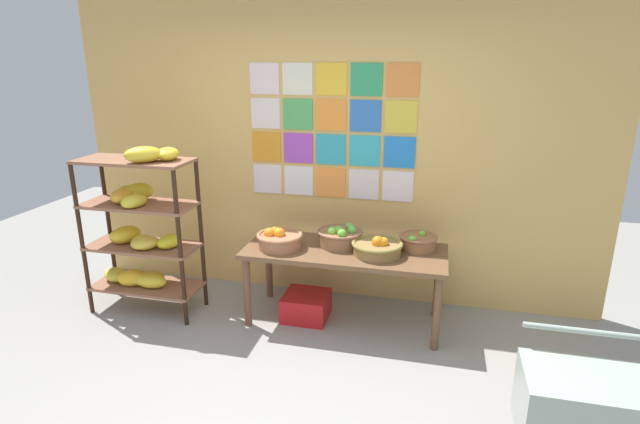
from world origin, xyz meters
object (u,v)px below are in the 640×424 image
at_px(fruit_basket_left, 279,239).
at_px(fruit_basket_centre, 418,241).
at_px(display_table, 345,258).
at_px(fruit_basket_back_right, 340,236).
at_px(shopping_cart, 584,415).
at_px(produce_crate_under_table, 306,306).
at_px(fruit_basket_back_left, 378,247).
at_px(banana_shelf_unit, 140,225).

relative_size(fruit_basket_left, fruit_basket_centre, 1.21).
distance_m(display_table, fruit_basket_back_right, 0.19).
bearing_deg(shopping_cart, produce_crate_under_table, 150.88).
relative_size(fruit_basket_back_left, shopping_cart, 0.49).
height_order(display_table, fruit_basket_left, fruit_basket_left).
xyz_separation_m(fruit_basket_back_right, fruit_basket_centre, (0.64, 0.06, -0.01)).
height_order(banana_shelf_unit, produce_crate_under_table, banana_shelf_unit).
bearing_deg(banana_shelf_unit, fruit_basket_back_left, 4.72).
bearing_deg(fruit_basket_back_left, banana_shelf_unit, -175.28).
xyz_separation_m(fruit_basket_back_left, shopping_cart, (1.19, -1.43, -0.22)).
distance_m(fruit_basket_centre, shopping_cart, 1.87).
height_order(fruit_basket_centre, fruit_basket_back_left, fruit_basket_back_left).
distance_m(banana_shelf_unit, display_table, 1.76).
bearing_deg(fruit_basket_centre, display_table, -165.30).
bearing_deg(fruit_basket_left, fruit_basket_centre, 12.12).
xyz_separation_m(display_table, fruit_basket_left, (-0.54, -0.09, 0.15)).
xyz_separation_m(fruit_basket_back_right, shopping_cart, (1.52, -1.57, -0.23)).
distance_m(banana_shelf_unit, fruit_basket_back_left, 2.01).
bearing_deg(shopping_cart, fruit_basket_back_left, 139.67).
distance_m(produce_crate_under_table, shopping_cart, 2.33).
bearing_deg(banana_shelf_unit, produce_crate_under_table, 7.40).
xyz_separation_m(display_table, fruit_basket_back_right, (-0.06, 0.09, 0.15)).
distance_m(banana_shelf_unit, shopping_cart, 3.45).
relative_size(display_table, fruit_basket_left, 4.33).
relative_size(fruit_basket_back_right, produce_crate_under_table, 1.01).
relative_size(fruit_basket_back_right, fruit_basket_back_left, 0.93).
distance_m(display_table, shopping_cart, 2.08).
relative_size(banana_shelf_unit, shopping_cart, 1.77).
relative_size(display_table, fruit_basket_back_right, 4.33).
height_order(banana_shelf_unit, shopping_cart, banana_shelf_unit).
xyz_separation_m(banana_shelf_unit, fruit_basket_left, (1.20, 0.13, -0.07)).
height_order(fruit_basket_back_right, fruit_basket_back_left, fruit_basket_back_right).
bearing_deg(produce_crate_under_table, fruit_basket_left, -164.79).
distance_m(fruit_basket_left, shopping_cart, 2.45).
xyz_separation_m(fruit_basket_back_left, produce_crate_under_table, (-0.60, 0.02, -0.60)).
xyz_separation_m(display_table, produce_crate_under_table, (-0.33, -0.03, -0.47)).
distance_m(display_table, fruit_basket_centre, 0.61).
bearing_deg(fruit_basket_back_right, fruit_basket_left, -159.69).
height_order(banana_shelf_unit, fruit_basket_left, banana_shelf_unit).
bearing_deg(produce_crate_under_table, fruit_basket_centre, 11.38).
relative_size(fruit_basket_left, fruit_basket_back_left, 0.93).
relative_size(fruit_basket_left, produce_crate_under_table, 1.01).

